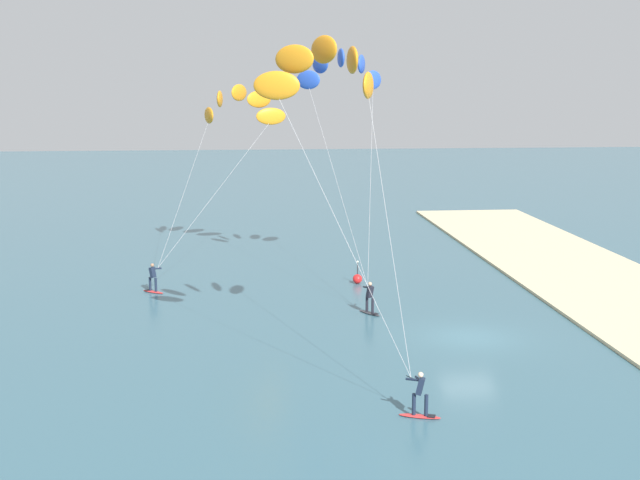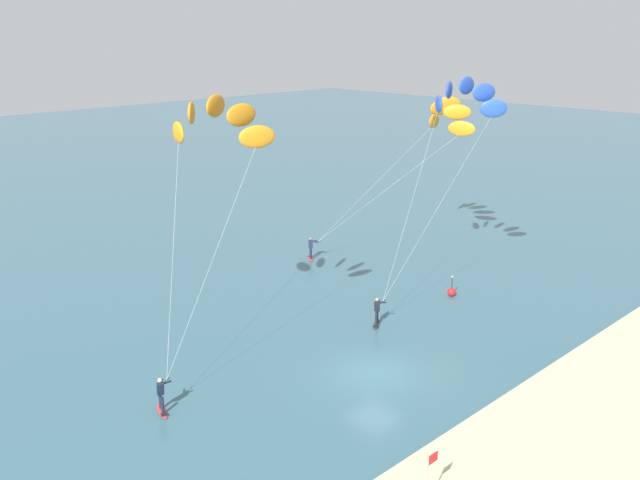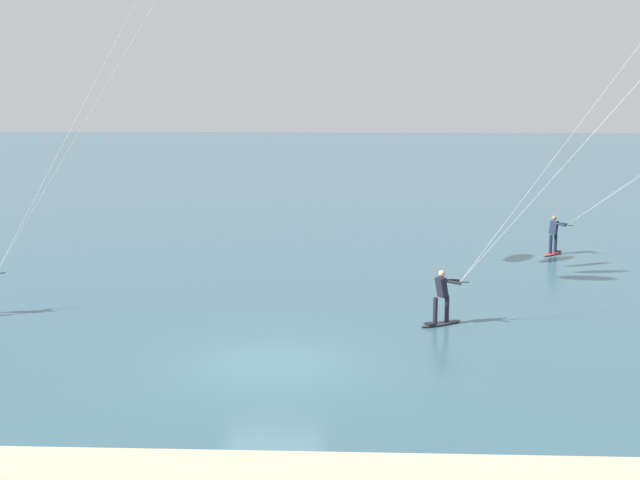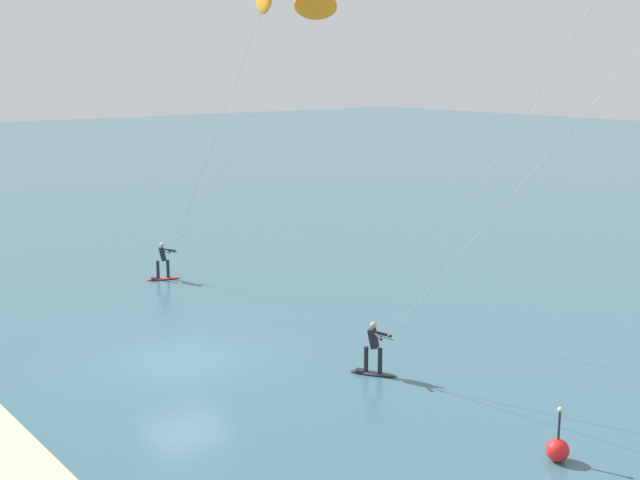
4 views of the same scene
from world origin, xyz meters
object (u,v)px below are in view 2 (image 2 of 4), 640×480
object	(u,v)px
kitesurfer_far_out	(443,120)
beach_flag	(430,470)
kitesurfer_nearshore	(462,105)
kitesurfer_mid_water	(214,131)
marker_buoy	(452,292)

from	to	relation	value
kitesurfer_far_out	beach_flag	size ratio (longest dim) A/B	5.48
beach_flag	kitesurfer_far_out	bearing A→B (deg)	35.74
kitesurfer_nearshore	beach_flag	world-z (taller)	kitesurfer_nearshore
kitesurfer_nearshore	kitesurfer_mid_water	world-z (taller)	kitesurfer_nearshore
kitesurfer_far_out	marker_buoy	world-z (taller)	kitesurfer_far_out
kitesurfer_far_out	marker_buoy	size ratio (longest dim) A/B	8.74
kitesurfer_nearshore	beach_flag	size ratio (longest dim) A/B	6.24
kitesurfer_nearshore	marker_buoy	world-z (taller)	kitesurfer_nearshore
kitesurfer_mid_water	beach_flag	bearing A→B (deg)	-99.86
kitesurfer_far_out	marker_buoy	distance (m)	14.30
kitesurfer_far_out	marker_buoy	bearing A→B (deg)	-138.63
kitesurfer_mid_water	beach_flag	distance (m)	18.67
kitesurfer_far_out	beach_flag	distance (m)	33.40
kitesurfer_mid_water	kitesurfer_far_out	xyz separation A→B (m)	(23.58, 3.46, -1.86)
kitesurfer_mid_water	marker_buoy	xyz separation A→B (m)	(15.69, -3.49, -11.56)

